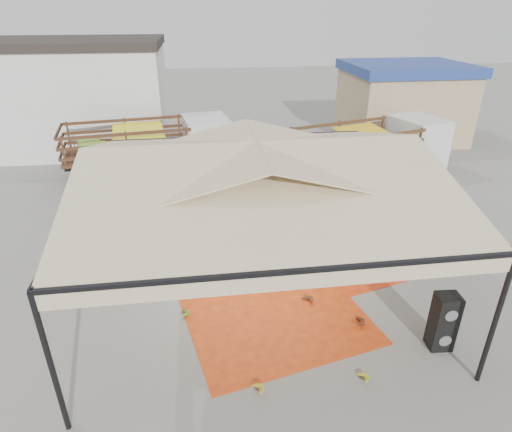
{
  "coord_description": "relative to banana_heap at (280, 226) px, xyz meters",
  "views": [
    {
      "loc": [
        -1.36,
        -9.66,
        6.88
      ],
      "look_at": [
        0.2,
        1.5,
        1.3
      ],
      "focal_mm": 30.0,
      "sensor_mm": 36.0,
      "label": 1
    }
  ],
  "objects": [
    {
      "name": "ground",
      "position": [
        -1.06,
        -2.08,
        -0.6
      ],
      "size": [
        90.0,
        90.0,
        0.0
      ],
      "primitive_type": "plane",
      "color": "slate",
      "rests_on": "ground"
    },
    {
      "name": "canopy_tent",
      "position": [
        -1.06,
        -2.08,
        2.7
      ],
      "size": [
        8.1,
        8.1,
        4.0
      ],
      "color": "black",
      "rests_on": "ground"
    },
    {
      "name": "building_white",
      "position": [
        -11.06,
        11.92,
        2.11
      ],
      "size": [
        14.3,
        6.3,
        5.4
      ],
      "color": "silver",
      "rests_on": "ground"
    },
    {
      "name": "building_tan",
      "position": [
        8.94,
        10.92,
        1.47
      ],
      "size": [
        6.3,
        5.3,
        4.1
      ],
      "color": "tan",
      "rests_on": "ground"
    },
    {
      "name": "tarp_left",
      "position": [
        -0.83,
        -3.38,
        -0.6
      ],
      "size": [
        5.01,
        4.85,
        0.01
      ],
      "primitive_type": "cube",
      "rotation": [
        0.0,
        0.0,
        0.22
      ],
      "color": "#D24F13",
      "rests_on": "ground"
    },
    {
      "name": "tarp_right",
      "position": [
        0.87,
        -1.17,
        -0.6
      ],
      "size": [
        4.6,
        4.73,
        0.01
      ],
      "primitive_type": "cube",
      "rotation": [
        0.0,
        0.0,
        0.26
      ],
      "color": "#E34B15",
      "rests_on": "ground"
    },
    {
      "name": "banana_heap",
      "position": [
        0.0,
        0.0,
        0.0
      ],
      "size": [
        6.53,
        5.78,
        1.21
      ],
      "primitive_type": "ellipsoid",
      "rotation": [
        0.0,
        0.0,
        -0.23
      ],
      "color": "#3E7217",
      "rests_on": "ground"
    },
    {
      "name": "hand_yellow_a",
      "position": [
        -1.61,
        -5.78,
        -0.5
      ],
      "size": [
        0.57,
        0.52,
        0.21
      ],
      "primitive_type": "ellipsoid",
      "rotation": [
        0.0,
        0.0,
        0.35
      ],
      "color": "gold",
      "rests_on": "ground"
    },
    {
      "name": "hand_yellow_b",
      "position": [
        0.56,
        -5.78,
        -0.5
      ],
      "size": [
        0.49,
        0.43,
        0.2
      ],
      "primitive_type": "ellipsoid",
      "rotation": [
        0.0,
        0.0,
        0.2
      ],
      "color": "gold",
      "rests_on": "ground"
    },
    {
      "name": "hand_red_a",
      "position": [
        1.08,
        -4.09,
        -0.49
      ],
      "size": [
        0.6,
        0.54,
        0.23
      ],
      "primitive_type": "ellipsoid",
      "rotation": [
        0.0,
        0.0,
        -0.3
      ],
      "color": "#502912",
      "rests_on": "ground"
    },
    {
      "name": "hand_red_b",
      "position": [
        0.09,
        -3.15,
        -0.5
      ],
      "size": [
        0.56,
        0.54,
        0.2
      ],
      "primitive_type": "ellipsoid",
      "rotation": [
        0.0,
        0.0,
        0.55
      ],
      "color": "#502712",
      "rests_on": "ground"
    },
    {
      "name": "hand_green",
      "position": [
        -3.06,
        -3.19,
        -0.51
      ],
      "size": [
        0.47,
        0.4,
        0.2
      ],
      "primitive_type": "ellipsoid",
      "rotation": [
        0.0,
        0.0,
        -0.11
      ],
      "color": "#407217",
      "rests_on": "ground"
    },
    {
      "name": "hanging_bunches",
      "position": [
        1.13,
        -1.34,
        2.02
      ],
      "size": [
        3.24,
        0.24,
        0.2
      ],
      "color": "#427919",
      "rests_on": "ground"
    },
    {
      "name": "speaker_stack",
      "position": [
        2.64,
        -5.06,
        0.09
      ],
      "size": [
        0.53,
        0.47,
        1.38
      ],
      "rotation": [
        0.0,
        0.0,
        -0.07
      ],
      "color": "black",
      "rests_on": "ground"
    },
    {
      "name": "banana_leaves",
      "position": [
        -4.76,
        -1.33,
        -0.6
      ],
      "size": [
        0.96,
        1.36,
        3.7
      ],
      "primitive_type": null,
      "color": "#3B721E",
      "rests_on": "ground"
    },
    {
      "name": "vendor",
      "position": [
        -0.7,
        1.4,
        0.13
      ],
      "size": [
        0.63,
        0.54,
        1.47
      ],
      "primitive_type": "imported",
      "rotation": [
        0.0,
        0.0,
        2.74
      ],
      "color": "gray",
      "rests_on": "ground"
    },
    {
      "name": "truck_left",
      "position": [
        -4.28,
        6.89,
        0.88
      ],
      "size": [
        7.31,
        3.43,
        2.41
      ],
      "rotation": [
        0.0,
        0.0,
        0.15
      ],
      "color": "#4B3019",
      "rests_on": "ground"
    },
    {
      "name": "truck_right",
      "position": [
        5.22,
        5.27,
        0.87
      ],
      "size": [
        7.35,
        4.26,
        2.39
      ],
      "rotation": [
        0.0,
        0.0,
        0.29
      ],
      "color": "#50331A",
      "rests_on": "ground"
    }
  ]
}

